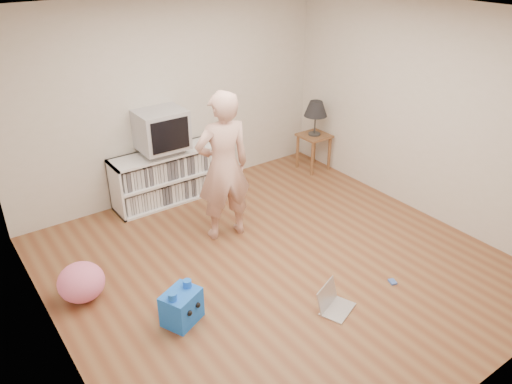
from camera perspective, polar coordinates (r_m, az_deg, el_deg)
The scene contains 13 objects.
ground at distance 5.52m, azimuth 2.28°, elevation -8.23°, with size 4.50×4.50×0.00m, color brown.
walls at distance 4.88m, azimuth 2.56°, elevation 4.24°, with size 4.52×4.52×2.60m.
ceiling at distance 4.53m, azimuth 2.92°, elevation 19.53°, with size 4.50×4.50×0.01m, color white.
media_unit at distance 6.73m, azimuth -10.39°, elevation 1.74°, with size 1.40×0.45×0.70m.
dvd_deck at distance 6.56m, azimuth -10.61°, elevation 4.72°, with size 0.45×0.35×0.07m, color gray.
crt_tv at distance 6.45m, azimuth -10.81°, elevation 7.04°, with size 0.60×0.53×0.50m.
side_table at distance 7.57m, azimuth 6.63°, elevation 5.58°, with size 0.42×0.42×0.55m.
table_lamp at distance 7.39m, azimuth 6.85°, elevation 9.35°, with size 0.34×0.34×0.52m.
person at distance 5.63m, azimuth -3.76°, elevation 2.87°, with size 0.65×0.42×1.77m, color #DAA795.
laptop at distance 4.97m, azimuth 8.72°, elevation -12.37°, with size 0.42×0.38×0.24m.
playing_cards at distance 5.44m, azimuth 15.33°, elevation -9.87°, with size 0.07×0.09×0.02m, color #4363B4.
plush_blue at distance 4.76m, azimuth -8.50°, elevation -12.82°, with size 0.42×0.39×0.39m.
plush_pink at distance 5.24m, azimuth -19.34°, elevation -9.70°, with size 0.45×0.45×0.39m, color pink.
Camera 1 is at (-2.79, -3.51, 3.23)m, focal length 35.00 mm.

